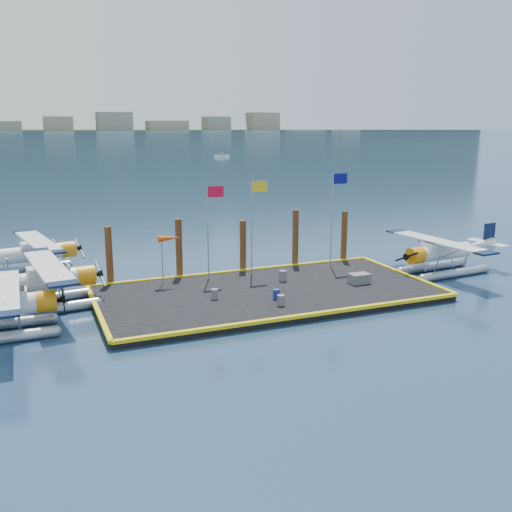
{
  "coord_description": "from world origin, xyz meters",
  "views": [
    {
      "loc": [
        -13.14,
        -30.33,
        10.22
      ],
      "look_at": [
        0.08,
        2.0,
        2.1
      ],
      "focal_mm": 40.0,
      "sensor_mm": 36.0,
      "label": 1
    }
  ],
  "objects_px": {
    "piling_2": "(243,248)",
    "piling_3": "(295,240)",
    "drum_1": "(276,294)",
    "windsock": "(169,239)",
    "piling_4": "(344,238)",
    "seaplane_c": "(33,256)",
    "crate": "(359,278)",
    "piling_0": "(109,258)",
    "seaplane_b": "(42,284)",
    "drum_2": "(283,276)",
    "flagpole_red": "(211,218)",
    "seaplane_d": "(441,255)",
    "drum_3": "(281,300)",
    "drum_0": "(215,294)",
    "piling_1": "(179,250)",
    "flagpole_yellow": "(254,213)",
    "flagpole_blue": "(335,206)"
  },
  "relations": [
    {
      "from": "drum_3",
      "to": "windsock",
      "type": "xyz_separation_m",
      "value": [
        -4.57,
        6.76,
        2.53
      ]
    },
    {
      "from": "seaplane_b",
      "to": "piling_0",
      "type": "bearing_deg",
      "value": 117.76
    },
    {
      "from": "seaplane_d",
      "to": "drum_2",
      "type": "bearing_deg",
      "value": 78.59
    },
    {
      "from": "seaplane_b",
      "to": "drum_2",
      "type": "height_order",
      "value": "seaplane_b"
    },
    {
      "from": "drum_1",
      "to": "piling_2",
      "type": "relative_size",
      "value": 0.15
    },
    {
      "from": "drum_1",
      "to": "piling_3",
      "type": "relative_size",
      "value": 0.13
    },
    {
      "from": "seaplane_c",
      "to": "drum_3",
      "type": "xyz_separation_m",
      "value": [
        12.47,
        -13.28,
        -0.76
      ]
    },
    {
      "from": "flagpole_red",
      "to": "seaplane_d",
      "type": "bearing_deg",
      "value": -12.75
    },
    {
      "from": "piling_2",
      "to": "piling_3",
      "type": "relative_size",
      "value": 0.88
    },
    {
      "from": "drum_1",
      "to": "seaplane_c",
      "type": "bearing_deg",
      "value": 136.46
    },
    {
      "from": "drum_0",
      "to": "drum_1",
      "type": "distance_m",
      "value": 3.56
    },
    {
      "from": "seaplane_c",
      "to": "flagpole_red",
      "type": "relative_size",
      "value": 1.57
    },
    {
      "from": "drum_2",
      "to": "piling_0",
      "type": "relative_size",
      "value": 0.17
    },
    {
      "from": "seaplane_c",
      "to": "piling_3",
      "type": "relative_size",
      "value": 2.2
    },
    {
      "from": "seaplane_c",
      "to": "piling_3",
      "type": "height_order",
      "value": "piling_3"
    },
    {
      "from": "drum_3",
      "to": "flagpole_yellow",
      "type": "height_order",
      "value": "flagpole_yellow"
    },
    {
      "from": "piling_0",
      "to": "piling_4",
      "type": "xyz_separation_m",
      "value": [
        17.0,
        0.0,
        0.0
      ]
    },
    {
      "from": "seaplane_b",
      "to": "crate",
      "type": "height_order",
      "value": "seaplane_b"
    },
    {
      "from": "drum_3",
      "to": "piling_4",
      "type": "bearing_deg",
      "value": 43.02
    },
    {
      "from": "seaplane_b",
      "to": "drum_2",
      "type": "relative_size",
      "value": 14.16
    },
    {
      "from": "drum_1",
      "to": "windsock",
      "type": "bearing_deg",
      "value": 130.88
    },
    {
      "from": "seaplane_c",
      "to": "drum_0",
      "type": "xyz_separation_m",
      "value": [
        9.45,
        -10.71,
        -0.77
      ]
    },
    {
      "from": "seaplane_d",
      "to": "crate",
      "type": "height_order",
      "value": "seaplane_d"
    },
    {
      "from": "drum_1",
      "to": "flagpole_red",
      "type": "xyz_separation_m",
      "value": [
        -2.09,
        5.58,
        3.71
      ]
    },
    {
      "from": "piling_3",
      "to": "seaplane_d",
      "type": "bearing_deg",
      "value": -30.44
    },
    {
      "from": "piling_2",
      "to": "piling_4",
      "type": "distance_m",
      "value": 8.0
    },
    {
      "from": "drum_2",
      "to": "crate",
      "type": "bearing_deg",
      "value": -28.52
    },
    {
      "from": "drum_0",
      "to": "drum_2",
      "type": "bearing_deg",
      "value": 20.71
    },
    {
      "from": "drum_2",
      "to": "piling_2",
      "type": "height_order",
      "value": "piling_2"
    },
    {
      "from": "piling_4",
      "to": "windsock",
      "type": "bearing_deg",
      "value": -173.25
    },
    {
      "from": "piling_3",
      "to": "flagpole_red",
      "type": "bearing_deg",
      "value": -166.75
    },
    {
      "from": "drum_1",
      "to": "piling_4",
      "type": "relative_size",
      "value": 0.14
    },
    {
      "from": "piling_3",
      "to": "windsock",
      "type": "bearing_deg",
      "value": -170.47
    },
    {
      "from": "piling_4",
      "to": "piling_0",
      "type": "bearing_deg",
      "value": 180.0
    },
    {
      "from": "drum_0",
      "to": "flagpole_red",
      "type": "distance_m",
      "value": 5.72
    },
    {
      "from": "drum_3",
      "to": "drum_2",
      "type": "bearing_deg",
      "value": 64.09
    },
    {
      "from": "seaplane_d",
      "to": "piling_4",
      "type": "height_order",
      "value": "piling_4"
    },
    {
      "from": "flagpole_red",
      "to": "flagpole_blue",
      "type": "relative_size",
      "value": 0.92
    },
    {
      "from": "seaplane_c",
      "to": "drum_3",
      "type": "bearing_deg",
      "value": 32.47
    },
    {
      "from": "windsock",
      "to": "piling_1",
      "type": "bearing_deg",
      "value": 57.34
    },
    {
      "from": "seaplane_d",
      "to": "piling_1",
      "type": "relative_size",
      "value": 2.18
    },
    {
      "from": "drum_0",
      "to": "piling_1",
      "type": "height_order",
      "value": "piling_1"
    },
    {
      "from": "crate",
      "to": "flagpole_red",
      "type": "relative_size",
      "value": 0.21
    },
    {
      "from": "drum_0",
      "to": "windsock",
      "type": "height_order",
      "value": "windsock"
    },
    {
      "from": "seaplane_d",
      "to": "flagpole_red",
      "type": "distance_m",
      "value": 16.15
    },
    {
      "from": "drum_1",
      "to": "drum_2",
      "type": "distance_m",
      "value": 3.88
    },
    {
      "from": "flagpole_red",
      "to": "piling_4",
      "type": "height_order",
      "value": "flagpole_red"
    },
    {
      "from": "drum_3",
      "to": "piling_2",
      "type": "bearing_deg",
      "value": 83.45
    },
    {
      "from": "crate",
      "to": "piling_0",
      "type": "distance_m",
      "value": 15.79
    },
    {
      "from": "crate",
      "to": "flagpole_yellow",
      "type": "distance_m",
      "value": 7.94
    }
  ]
}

